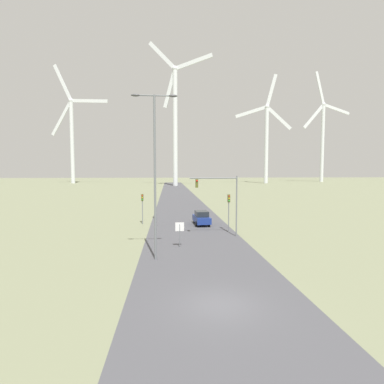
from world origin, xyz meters
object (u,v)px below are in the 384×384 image
Objects in this scene: streetlamp at (155,161)px; traffic_light_post_near_left at (142,202)px; traffic_light_post_mid_left at (155,199)px; wind_turbine_far_right at (323,134)px; wind_turbine_right at (267,136)px; stop_sign_near at (180,230)px; traffic_light_mast_overhead at (221,193)px; traffic_light_post_near_right at (229,205)px; wind_turbine_center at (175,116)px; car_approaching at (202,218)px; wind_turbine_left at (72,132)px.

traffic_light_post_near_left is at bearing 98.51° from streetlamp.
traffic_light_post_near_left is (-2.39, 15.97, -4.89)m from streetlamp.
streetlamp is 20.54m from traffic_light_post_mid_left.
wind_turbine_far_right is (100.72, 164.83, 22.77)m from streetlamp.
wind_turbine_right is (57.42, 123.66, 23.66)m from traffic_light_post_mid_left.
traffic_light_mast_overhead is (4.53, 4.16, 3.05)m from stop_sign_near.
traffic_light_post_mid_left is (-0.90, 19.94, -4.86)m from streetlamp.
streetlamp is 0.18× the size of wind_turbine_far_right.
traffic_light_post_near_right is 113.08m from wind_turbine_center.
car_approaching is at bearing -7.49° from traffic_light_post_near_left.
wind_turbine_right is (54.46, 139.88, 25.01)m from stop_sign_near.
wind_turbine_left is at bearing 113.10° from car_approaching.
traffic_light_post_mid_left is at bearing 121.83° from traffic_light_mast_overhead.
traffic_light_post_mid_left is at bearing 69.42° from traffic_light_post_near_left.
traffic_light_post_near_right is at bearing 48.42° from stop_sign_near.
wind_turbine_far_right reaches higher than traffic_light_post_mid_left.
wind_turbine_center is at bearing 87.91° from streetlamp.
wind_turbine_center is (6.74, 103.52, 29.74)m from traffic_light_post_near_left.
traffic_light_mast_overhead is at bearing -58.17° from traffic_light_post_mid_left.
wind_turbine_center is at bearing 91.14° from traffic_light_mast_overhead.
wind_turbine_far_right is (92.75, 154.44, 27.44)m from traffic_light_post_near_right.
traffic_light_post_near_right reaches higher than car_approaching.
streetlamp is 0.19× the size of wind_turbine_center.
streetlamp is 155.46m from wind_turbine_right.
traffic_light_post_mid_left is 0.06× the size of wind_turbine_left.
wind_turbine_left reaches higher than wind_turbine_right.
streetlamp is at bearing -87.41° from traffic_light_post_mid_left.
streetlamp is at bearing -92.09° from wind_turbine_center.
wind_turbine_center reaches higher than car_approaching.
stop_sign_near is 0.53× the size of traffic_light_post_near_right.
stop_sign_near is at bearing -111.27° from wind_turbine_right.
wind_turbine_far_right reaches higher than traffic_light_post_near_left.
traffic_light_post_mid_left is 138.38m from wind_turbine_right.
traffic_light_post_mid_left is at bearing -114.90° from wind_turbine_right.
wind_turbine_center is (2.30, 115.77, 31.06)m from stop_sign_near.
stop_sign_near is 152.18m from wind_turbine_right.
wind_turbine_left is 66.67m from wind_turbine_center.
traffic_light_post_mid_left is 0.06× the size of wind_turbine_center.
traffic_light_mast_overhead is 8.11m from car_approaching.
wind_turbine_left is 1.11× the size of wind_turbine_right.
traffic_light_post_near_left is at bearing -69.53° from wind_turbine_left.
wind_turbine_right reaches higher than streetlamp.
traffic_light_post_near_left is 148.19m from wind_turbine_left.
wind_turbine_center reaches higher than stop_sign_near.
traffic_light_mast_overhead is 158.58m from wind_turbine_left.
traffic_light_mast_overhead is 0.11× the size of wind_turbine_right.
traffic_light_post_near_right is 0.06× the size of wind_turbine_center.
traffic_light_post_near_right is at bearing -47.10° from traffic_light_post_mid_left.
wind_turbine_right reaches higher than car_approaching.
traffic_light_mast_overhead is 0.09× the size of wind_turbine_far_right.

